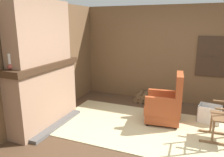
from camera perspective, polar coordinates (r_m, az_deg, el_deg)
The scene contains 11 objects.
ground_plane at distance 3.85m, azimuth 10.29°, elevation -16.83°, with size 14.00×14.00×0.00m, color #4C3523.
wood_panel_wall_left at distance 4.48m, azimuth -20.06°, elevation 3.53°, with size 0.06×5.28×2.42m.
wood_panel_wall_back at distance 5.71m, azimuth 16.13°, elevation 5.95°, with size 5.28×0.09×2.42m.
fireplace_hearth at distance 4.47m, azimuth -17.12°, elevation -4.02°, with size 0.61×1.70×1.25m.
chimney_breast at distance 4.27m, azimuth -18.43°, elevation 11.52°, with size 0.35×1.41×1.14m.
area_rug at distance 4.42m, azimuth 7.64°, elevation -12.38°, with size 3.40×1.91×0.01m.
armchair at distance 4.53m, azimuth 13.84°, elevation -6.99°, with size 0.75×0.67×1.05m.
firewood_stack at distance 5.72m, azimuth 8.01°, elevation -4.93°, with size 0.40×0.39×0.24m.
laundry_basket at distance 4.93m, azimuth 24.11°, elevation -8.41°, with size 0.48×0.39×0.36m.
oil_lamp_vase at distance 3.84m, azimuth -25.04°, elevation 3.48°, with size 0.10×0.10×0.26m.
storage_case at distance 4.43m, azimuth -17.36°, elevation 5.00°, with size 0.13×0.27×0.12m.
Camera 1 is at (0.62, -3.25, 1.97)m, focal length 35.00 mm.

